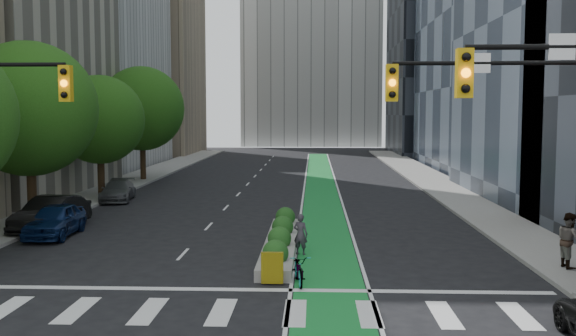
# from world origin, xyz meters

# --- Properties ---
(ground) EXTENTS (160.00, 160.00, 0.00)m
(ground) POSITION_xyz_m (0.00, 0.00, 0.00)
(ground) COLOR black
(ground) RESTS_ON ground
(sidewalk_left) EXTENTS (3.60, 90.00, 0.15)m
(sidewalk_left) POSITION_xyz_m (-11.80, 25.00, 0.07)
(sidewalk_left) COLOR gray
(sidewalk_left) RESTS_ON ground
(sidewalk_right) EXTENTS (3.60, 90.00, 0.15)m
(sidewalk_right) POSITION_xyz_m (11.80, 25.00, 0.07)
(sidewalk_right) COLOR gray
(sidewalk_right) RESTS_ON ground
(bike_lane_paint) EXTENTS (2.20, 70.00, 0.01)m
(bike_lane_paint) POSITION_xyz_m (3.00, 30.00, 0.01)
(bike_lane_paint) COLOR #188635
(bike_lane_paint) RESTS_ON ground
(building_tan_far) EXTENTS (14.00, 16.00, 26.00)m
(building_tan_far) POSITION_xyz_m (-20.00, 66.00, 13.00)
(building_tan_far) COLOR tan
(building_tan_far) RESTS_ON ground
(building_dark_end) EXTENTS (14.00, 18.00, 28.00)m
(building_dark_end) POSITION_xyz_m (20.00, 68.00, 14.00)
(building_dark_end) COLOR black
(building_dark_end) RESTS_ON ground
(tree_mid) EXTENTS (6.40, 6.40, 8.78)m
(tree_mid) POSITION_xyz_m (-11.00, 12.00, 5.57)
(tree_mid) COLOR black
(tree_mid) RESTS_ON ground
(tree_midfar) EXTENTS (5.60, 5.60, 7.76)m
(tree_midfar) POSITION_xyz_m (-11.00, 22.00, 4.95)
(tree_midfar) COLOR black
(tree_midfar) RESTS_ON ground
(tree_far) EXTENTS (6.60, 6.60, 9.00)m
(tree_far) POSITION_xyz_m (-11.00, 32.00, 5.69)
(tree_far) COLOR black
(tree_far) RESTS_ON ground
(signal_right) EXTENTS (5.82, 0.51, 7.20)m
(signal_right) POSITION_xyz_m (8.67, 0.47, 4.80)
(signal_right) COLOR black
(signal_right) RESTS_ON ground
(median_planter) EXTENTS (1.20, 10.26, 1.10)m
(median_planter) POSITION_xyz_m (1.20, 7.04, 0.37)
(median_planter) COLOR gray
(median_planter) RESTS_ON ground
(bicycle) EXTENTS (0.89, 1.91, 0.96)m
(bicycle) POSITION_xyz_m (2.03, 1.98, 0.48)
(bicycle) COLOR gray
(bicycle) RESTS_ON ground
(cyclist) EXTENTS (0.68, 0.57, 1.57)m
(cyclist) POSITION_xyz_m (2.00, 6.14, 0.79)
(cyclist) COLOR #3A333D
(cyclist) RESTS_ON ground
(parked_car_left_near) EXTENTS (1.89, 4.34, 1.45)m
(parked_car_left_near) POSITION_xyz_m (-8.78, 9.27, 0.73)
(parked_car_left_near) COLOR #0C1E4A
(parked_car_left_near) RESTS_ON ground
(parked_car_left_mid) EXTENTS (2.19, 4.95, 1.58)m
(parked_car_left_mid) POSITION_xyz_m (-9.50, 10.55, 0.79)
(parked_car_left_mid) COLOR black
(parked_car_left_mid) RESTS_ON ground
(parked_car_left_far) EXTENTS (2.34, 4.53, 1.26)m
(parked_car_left_far) POSITION_xyz_m (-9.50, 20.55, 0.63)
(parked_car_left_far) COLOR #505255
(parked_car_left_far) RESTS_ON ground
(pedestrian_near) EXTENTS (0.80, 0.98, 1.88)m
(pedestrian_near) POSITION_xyz_m (11.18, 3.89, 1.09)
(pedestrian_near) COLOR gray
(pedestrian_near) RESTS_ON sidewalk_right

